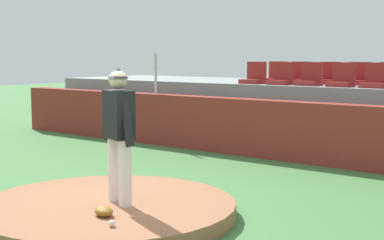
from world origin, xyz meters
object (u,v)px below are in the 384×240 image
at_px(stadium_chair_0, 254,77).
at_px(stadium_chair_9, 358,78).
at_px(stadium_chair_8, 328,77).
at_px(stadium_chair_3, 342,79).
at_px(stadium_chair_6, 276,76).
at_px(stadium_chair_1, 282,77).
at_px(stadium_chair_4, 376,80).
at_px(stadium_chair_2, 310,78).
at_px(stadium_chair_7, 300,76).
at_px(baseball, 112,223).
at_px(fielding_glove, 104,211).
at_px(pitcher, 119,126).

xyz_separation_m(stadium_chair_0, stadium_chair_9, (2.10, 0.94, 0.00)).
relative_size(stadium_chair_8, stadium_chair_9, 1.00).
height_order(stadium_chair_3, stadium_chair_6, same).
relative_size(stadium_chair_1, stadium_chair_6, 1.00).
bearing_deg(stadium_chair_4, stadium_chair_9, -51.20).
height_order(stadium_chair_1, stadium_chair_2, same).
xyz_separation_m(stadium_chair_4, stadium_chair_9, (-0.73, 0.91, 0.00)).
distance_m(stadium_chair_0, stadium_chair_4, 2.83).
xyz_separation_m(stadium_chair_6, stadium_chair_7, (0.66, -0.03, 0.00)).
bearing_deg(stadium_chair_1, stadium_chair_2, -177.45).
relative_size(stadium_chair_1, stadium_chair_4, 1.00).
xyz_separation_m(stadium_chair_3, stadium_chair_4, (0.69, 0.03, 0.00)).
xyz_separation_m(baseball, stadium_chair_2, (-1.21, 7.02, 1.34)).
relative_size(baseball, stadium_chair_1, 0.15).
bearing_deg(stadium_chair_1, stadium_chair_3, 179.63).
bearing_deg(stadium_chair_8, stadium_chair_0, 32.70).
xyz_separation_m(stadium_chair_0, stadium_chair_4, (2.83, 0.03, 0.00)).
bearing_deg(stadium_chair_7, stadium_chair_3, 148.01).
bearing_deg(stadium_chair_9, stadium_chair_1, 34.12).
height_order(stadium_chair_0, stadium_chair_9, same).
height_order(stadium_chair_2, stadium_chair_4, same).
bearing_deg(stadium_chair_4, stadium_chair_2, -0.25).
distance_m(stadium_chair_3, stadium_chair_7, 1.71).
distance_m(fielding_glove, stadium_chair_6, 8.10).
bearing_deg(stadium_chair_2, stadium_chair_3, 177.00).
height_order(stadium_chair_0, stadium_chair_2, same).
bearing_deg(stadium_chair_4, stadium_chair_0, 0.54).
bearing_deg(stadium_chair_1, stadium_chair_8, -127.46).
relative_size(baseball, stadium_chair_3, 0.15).
xyz_separation_m(baseball, stadium_chair_0, (-2.61, 6.99, 1.34)).
distance_m(stadium_chair_6, stadium_chair_9, 2.07).
bearing_deg(stadium_chair_1, stadium_chair_9, -145.88).
xyz_separation_m(pitcher, stadium_chair_7, (-1.26, 7.13, 0.39)).
bearing_deg(stadium_chair_7, stadium_chair_4, 157.81).
relative_size(stadium_chair_6, stadium_chair_7, 1.00).
xyz_separation_m(stadium_chair_1, stadium_chair_4, (2.12, 0.02, 0.00)).
relative_size(stadium_chair_1, stadium_chair_2, 1.00).
bearing_deg(stadium_chair_4, stadium_chair_3, 2.75).
relative_size(stadium_chair_6, stadium_chair_8, 1.00).
height_order(baseball, stadium_chair_4, stadium_chair_4).
height_order(stadium_chair_4, stadium_chair_8, same).
height_order(stadium_chair_3, stadium_chair_7, same).
bearing_deg(stadium_chair_0, stadium_chair_6, -92.06).
height_order(stadium_chair_4, stadium_chair_7, same).
bearing_deg(baseball, pitcher, 130.68).
xyz_separation_m(stadium_chair_0, stadium_chair_8, (1.41, 0.91, 0.00)).
bearing_deg(pitcher, fielding_glove, -41.79).
bearing_deg(stadium_chair_8, stadium_chair_3, 128.81).
distance_m(stadium_chair_0, stadium_chair_8, 1.68).
bearing_deg(baseball, stadium_chair_0, 110.44).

